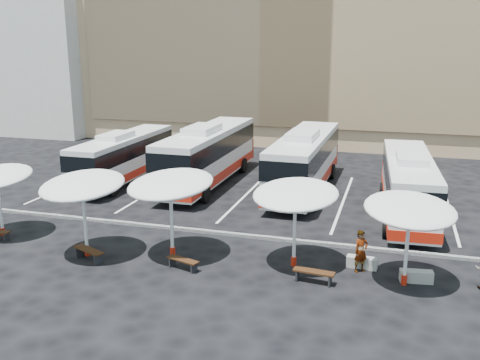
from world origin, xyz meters
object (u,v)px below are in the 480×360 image
(sunshade_1, at_px, (82,186))
(sunshade_4, at_px, (410,210))
(bus_2, at_px, (305,160))
(sunshade_2, at_px, (170,185))
(wood_bench_1, at_px, (89,252))
(conc_bench_0, at_px, (362,262))
(wood_bench_2, at_px, (183,261))
(bus_1, at_px, (208,153))
(wood_bench_3, at_px, (314,274))
(sunshade_3, at_px, (295,195))
(conc_bench_1, at_px, (416,276))
(passenger_0, at_px, (361,251))
(bus_3, at_px, (408,183))
(bus_0, at_px, (124,156))

(sunshade_1, bearing_deg, sunshade_4, 3.99)
(sunshade_4, bearing_deg, bus_2, 116.22)
(bus_2, bearing_deg, sunshade_2, -105.95)
(wood_bench_1, distance_m, conc_bench_0, 11.82)
(wood_bench_2, height_order, conc_bench_0, conc_bench_0)
(wood_bench_1, xyz_separation_m, wood_bench_2, (4.31, 0.28, -0.04))
(bus_1, xyz_separation_m, wood_bench_3, (9.21, -13.32, -1.70))
(sunshade_2, distance_m, sunshade_3, 5.41)
(sunshade_4, distance_m, conc_bench_0, 3.53)
(conc_bench_1, bearing_deg, conc_bench_0, 159.59)
(bus_2, relative_size, wood_bench_3, 7.47)
(sunshade_1, xyz_separation_m, wood_bench_2, (4.68, -0.17, -2.90))
(wood_bench_1, relative_size, passenger_0, 0.95)
(conc_bench_1, bearing_deg, bus_2, 118.63)
(conc_bench_0, bearing_deg, bus_3, 77.01)
(bus_2, bearing_deg, sunshade_1, -118.20)
(wood_bench_1, bearing_deg, sunshade_3, 12.58)
(bus_0, relative_size, conc_bench_1, 8.61)
(sunshade_3, height_order, sunshade_4, sunshade_3)
(bus_0, xyz_separation_m, bus_1, (5.73, 1.02, 0.31))
(sunshade_1, relative_size, conc_bench_1, 3.34)
(wood_bench_3, bearing_deg, wood_bench_1, -176.82)
(bus_1, height_order, sunshade_4, bus_1)
(wood_bench_3, bearing_deg, passenger_0, 43.61)
(wood_bench_2, bearing_deg, sunshade_2, 129.96)
(bus_3, distance_m, sunshade_2, 13.55)
(sunshade_1, bearing_deg, conc_bench_1, 5.38)
(wood_bench_1, distance_m, wood_bench_2, 4.32)
(conc_bench_1, distance_m, passenger_0, 2.35)
(bus_1, bearing_deg, wood_bench_3, -54.90)
(wood_bench_1, bearing_deg, wood_bench_2, 3.69)
(sunshade_3, bearing_deg, sunshade_2, -174.63)
(bus_0, height_order, sunshade_2, sunshade_2)
(bus_3, bearing_deg, sunshade_3, -121.93)
(sunshade_2, xyz_separation_m, sunshade_3, (5.38, 0.51, -0.16))
(bus_0, height_order, bus_1, bus_1)
(bus_0, xyz_separation_m, wood_bench_3, (14.94, -12.29, -1.39))
(sunshade_1, height_order, wood_bench_3, sunshade_1)
(wood_bench_3, xyz_separation_m, conc_bench_0, (1.74, 2.04, -0.15))
(sunshade_3, xyz_separation_m, conc_bench_0, (2.81, 0.63, -2.93))
(sunshade_4, height_order, passenger_0, sunshade_4)
(sunshade_1, distance_m, wood_bench_2, 5.51)
(passenger_0, bearing_deg, sunshade_2, 142.74)
(bus_3, bearing_deg, wood_bench_3, -113.08)
(conc_bench_1, height_order, passenger_0, passenger_0)
(wood_bench_3, xyz_separation_m, conc_bench_1, (3.91, 1.23, -0.15))
(wood_bench_2, height_order, wood_bench_3, wood_bench_3)
(bus_1, relative_size, sunshade_2, 2.59)
(sunshade_3, height_order, wood_bench_2, sunshade_3)
(bus_0, distance_m, conc_bench_0, 19.64)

